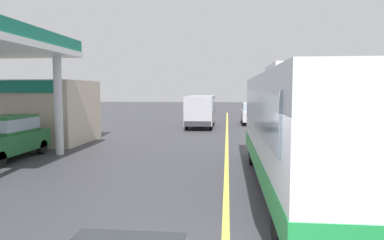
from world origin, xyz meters
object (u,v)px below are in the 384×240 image
object	(u,v)px
minibus_opposing_lane	(201,108)
car_trailing_behind_bus	(252,112)
car_at_pump	(6,135)
coach_bus_main	(301,130)

from	to	relation	value
minibus_opposing_lane	car_trailing_behind_bus	size ratio (longest dim) A/B	1.46
car_at_pump	car_trailing_behind_bus	bearing A→B (deg)	56.00
car_trailing_behind_bus	coach_bus_main	bearing A→B (deg)	-89.87
coach_bus_main	minibus_opposing_lane	bearing A→B (deg)	103.88
coach_bus_main	car_at_pump	world-z (taller)	coach_bus_main
coach_bus_main	minibus_opposing_lane	distance (m)	17.42
car_at_pump	minibus_opposing_lane	distance (m)	15.43
car_at_pump	coach_bus_main	bearing A→B (deg)	-15.89
coach_bus_main	minibus_opposing_lane	size ratio (longest dim) A/B	1.80
minibus_opposing_lane	coach_bus_main	bearing A→B (deg)	-76.12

